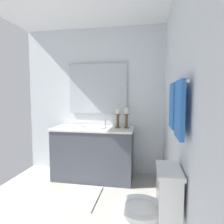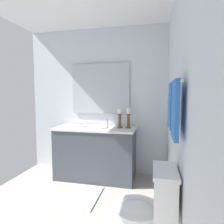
{
  "view_description": "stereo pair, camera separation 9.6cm",
  "coord_description": "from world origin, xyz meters",
  "px_view_note": "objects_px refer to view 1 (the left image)",
  "views": [
    {
      "loc": [
        1.68,
        0.89,
        1.32
      ],
      "look_at": [
        -0.56,
        0.49,
        1.13
      ],
      "focal_mm": 30.79,
      "sensor_mm": 36.0,
      "label": 1
    },
    {
      "loc": [
        1.66,
        0.98,
        1.32
      ],
      "look_at": [
        -0.56,
        0.49,
        1.13
      ],
      "focal_mm": 30.79,
      "sensor_mm": 36.0,
      "label": 2
    }
  ],
  "objects_px": {
    "candle_holder_tall": "(127,117)",
    "towel_bar": "(179,84)",
    "mirror": "(98,89)",
    "vanity_cabinet": "(94,153)",
    "bath_mat": "(81,197)",
    "sink_basin": "(94,130)",
    "towel_center": "(179,109)",
    "candle_holder_short": "(118,118)",
    "toilet": "(149,212)",
    "towel_near_vanity": "(173,106)"
  },
  "relations": [
    {
      "from": "mirror",
      "to": "towel_near_vanity",
      "type": "distance_m",
      "value": 1.74
    },
    {
      "from": "sink_basin",
      "to": "candle_holder_short",
      "type": "distance_m",
      "value": 0.43
    },
    {
      "from": "vanity_cabinet",
      "to": "sink_basin",
      "type": "xyz_separation_m",
      "value": [
        -0.0,
        0.0,
        0.37
      ]
    },
    {
      "from": "sink_basin",
      "to": "toilet",
      "type": "distance_m",
      "value": 1.66
    },
    {
      "from": "towel_bar",
      "to": "towel_center",
      "type": "relative_size",
      "value": 1.73
    },
    {
      "from": "toilet",
      "to": "towel_bar",
      "type": "relative_size",
      "value": 1.02
    },
    {
      "from": "vanity_cabinet",
      "to": "towel_bar",
      "type": "height_order",
      "value": "towel_bar"
    },
    {
      "from": "mirror",
      "to": "candle_holder_short",
      "type": "xyz_separation_m",
      "value": [
        0.24,
        0.38,
        -0.47
      ]
    },
    {
      "from": "vanity_cabinet",
      "to": "sink_basin",
      "type": "distance_m",
      "value": 0.37
    },
    {
      "from": "vanity_cabinet",
      "to": "towel_near_vanity",
      "type": "distance_m",
      "value": 1.72
    },
    {
      "from": "candle_holder_tall",
      "to": "towel_center",
      "type": "height_order",
      "value": "towel_center"
    },
    {
      "from": "towel_center",
      "to": "vanity_cabinet",
      "type": "bearing_deg",
      "value": -143.96
    },
    {
      "from": "sink_basin",
      "to": "candle_holder_tall",
      "type": "bearing_deg",
      "value": 95.53
    },
    {
      "from": "mirror",
      "to": "toilet",
      "type": "distance_m",
      "value": 2.14
    },
    {
      "from": "sink_basin",
      "to": "mirror",
      "type": "relative_size",
      "value": 0.4
    },
    {
      "from": "sink_basin",
      "to": "towel_center",
      "type": "distance_m",
      "value": 1.85
    },
    {
      "from": "toilet",
      "to": "towel_center",
      "type": "xyz_separation_m",
      "value": [
        0.08,
        0.2,
        0.86
      ]
    },
    {
      "from": "mirror",
      "to": "bath_mat",
      "type": "xyz_separation_m",
      "value": [
        0.91,
        -0.0,
        -1.43
      ]
    },
    {
      "from": "candle_holder_tall",
      "to": "towel_bar",
      "type": "height_order",
      "value": "towel_bar"
    },
    {
      "from": "candle_holder_tall",
      "to": "vanity_cabinet",
      "type": "bearing_deg",
      "value": -84.48
    },
    {
      "from": "mirror",
      "to": "towel_bar",
      "type": "xyz_separation_m",
      "value": [
        1.55,
        1.07,
        -0.02
      ]
    },
    {
      "from": "sink_basin",
      "to": "candle_holder_tall",
      "type": "xyz_separation_m",
      "value": [
        -0.05,
        0.52,
        0.21
      ]
    },
    {
      "from": "toilet",
      "to": "towel_center",
      "type": "height_order",
      "value": "towel_center"
    },
    {
      "from": "towel_bar",
      "to": "bath_mat",
      "type": "relative_size",
      "value": 1.22
    },
    {
      "from": "candle_holder_short",
      "to": "towel_center",
      "type": "bearing_deg",
      "value": 24.23
    },
    {
      "from": "candle_holder_tall",
      "to": "towel_bar",
      "type": "relative_size",
      "value": 0.43
    },
    {
      "from": "vanity_cabinet",
      "to": "candle_holder_tall",
      "type": "height_order",
      "value": "candle_holder_tall"
    },
    {
      "from": "vanity_cabinet",
      "to": "towel_near_vanity",
      "type": "bearing_deg",
      "value": 44.24
    },
    {
      "from": "vanity_cabinet",
      "to": "bath_mat",
      "type": "relative_size",
      "value": 2.12
    },
    {
      "from": "sink_basin",
      "to": "mirror",
      "type": "xyz_separation_m",
      "value": [
        -0.28,
        -0.0,
        0.66
      ]
    },
    {
      "from": "mirror",
      "to": "towel_center",
      "type": "distance_m",
      "value": 2.04
    },
    {
      "from": "towel_center",
      "to": "towel_bar",
      "type": "bearing_deg",
      "value": 174.39
    },
    {
      "from": "sink_basin",
      "to": "towel_center",
      "type": "xyz_separation_m",
      "value": [
        1.45,
        1.05,
        0.44
      ]
    },
    {
      "from": "vanity_cabinet",
      "to": "bath_mat",
      "type": "bearing_deg",
      "value": 0.0
    },
    {
      "from": "sink_basin",
      "to": "towel_near_vanity",
      "type": "xyz_separation_m",
      "value": [
        1.08,
        1.05,
        0.45
      ]
    },
    {
      "from": "sink_basin",
      "to": "towel_bar",
      "type": "relative_size",
      "value": 0.55
    },
    {
      "from": "candle_holder_tall",
      "to": "towel_center",
      "type": "bearing_deg",
      "value": 19.7
    },
    {
      "from": "vanity_cabinet",
      "to": "bath_mat",
      "type": "height_order",
      "value": "vanity_cabinet"
    },
    {
      "from": "candle_holder_short",
      "to": "towel_center",
      "type": "height_order",
      "value": "towel_center"
    },
    {
      "from": "vanity_cabinet",
      "to": "towel_center",
      "type": "height_order",
      "value": "towel_center"
    },
    {
      "from": "candle_holder_tall",
      "to": "bath_mat",
      "type": "xyz_separation_m",
      "value": [
        0.68,
        -0.52,
        -0.98
      ]
    },
    {
      "from": "candle_holder_tall",
      "to": "bath_mat",
      "type": "height_order",
      "value": "candle_holder_tall"
    },
    {
      "from": "vanity_cabinet",
      "to": "towel_bar",
      "type": "xyz_separation_m",
      "value": [
        1.27,
        1.07,
        1.0
      ]
    },
    {
      "from": "towel_center",
      "to": "bath_mat",
      "type": "relative_size",
      "value": 0.71
    },
    {
      "from": "bath_mat",
      "to": "toilet",
      "type": "bearing_deg",
      "value": 48.78
    },
    {
      "from": "vanity_cabinet",
      "to": "bath_mat",
      "type": "xyz_separation_m",
      "value": [
        0.62,
        0.0,
        -0.4
      ]
    },
    {
      "from": "candle_holder_short",
      "to": "towel_bar",
      "type": "bearing_deg",
      "value": 27.77
    },
    {
      "from": "candle_holder_tall",
      "to": "towel_center",
      "type": "xyz_separation_m",
      "value": [
        1.5,
        0.54,
        0.24
      ]
    },
    {
      "from": "mirror",
      "to": "toilet",
      "type": "xyz_separation_m",
      "value": [
        1.65,
        0.85,
        -1.07
      ]
    },
    {
      "from": "toilet",
      "to": "towel_bar",
      "type": "distance_m",
      "value": 1.08
    }
  ]
}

